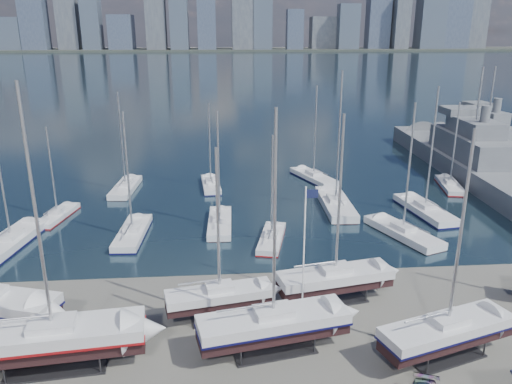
{
  "coord_description": "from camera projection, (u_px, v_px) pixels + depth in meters",
  "views": [
    {
      "loc": [
        -6.32,
        -42.88,
        22.11
      ],
      "look_at": [
        -2.29,
        8.0,
        5.59
      ],
      "focal_mm": 35.0,
      "sensor_mm": 36.0,
      "label": 1
    }
  ],
  "objects": [
    {
      "name": "ground",
      "position": [
        304.0,
        332.0,
        38.47
      ],
      "size": [
        1400.0,
        1400.0,
        0.0
      ],
      "primitive_type": "plane",
      "color": "#605E59",
      "rests_on": "ground"
    },
    {
      "name": "water",
      "position": [
        225.0,
        66.0,
        332.54
      ],
      "size": [
        1400.0,
        600.0,
        0.4
      ],
      "primitive_type": "cube",
      "color": "#172A37",
      "rests_on": "ground"
    },
    {
      "name": "far_shore",
      "position": [
        221.0,
        50.0,
        578.75
      ],
      "size": [
        1400.0,
        80.0,
        2.2
      ],
      "primitive_type": "cube",
      "color": "#2D332D",
      "rests_on": "ground"
    },
    {
      "name": "skyline",
      "position": [
        213.0,
        15.0,
        560.55
      ],
      "size": [
        639.14,
        43.8,
        107.69
      ],
      "color": "#475166",
      "rests_on": "far_shore"
    },
    {
      "name": "sailboat_cradle_1",
      "position": [
        54.0,
        338.0,
        33.81
      ],
      "size": [
        12.48,
        4.7,
        19.42
      ],
      "rotation": [
        0.0,
        0.0,
        0.11
      ],
      "color": "#2D2D33",
      "rests_on": "ground"
    },
    {
      "name": "sailboat_cradle_2",
      "position": [
        220.0,
        296.0,
        39.71
      ],
      "size": [
        8.85,
        4.01,
        14.11
      ],
      "rotation": [
        0.0,
        0.0,
        0.2
      ],
      "color": "#2D2D33",
      "rests_on": "ground"
    },
    {
      "name": "sailboat_cradle_3",
      "position": [
        273.0,
        324.0,
        35.63
      ],
      "size": [
        11.36,
        5.19,
        17.61
      ],
      "rotation": [
        0.0,
        0.0,
        0.2
      ],
      "color": "#2D2D33",
      "rests_on": "ground"
    },
    {
      "name": "sailboat_cradle_4",
      "position": [
        335.0,
        278.0,
        42.35
      ],
      "size": [
        10.22,
        4.66,
        16.1
      ],
      "rotation": [
        0.0,
        0.0,
        0.2
      ],
      "color": "#2D2D33",
      "rests_on": "ground"
    },
    {
      "name": "sailboat_cradle_5",
      "position": [
        447.0,
        331.0,
        34.9
      ],
      "size": [
        10.58,
        5.86,
        16.44
      ],
      "rotation": [
        0.0,
        0.0,
        0.31
      ],
      "color": "#2D2D33",
      "rests_on": "ground"
    },
    {
      "name": "sailboat_moored_0",
      "position": [
        12.0,
        243.0,
        53.79
      ],
      "size": [
        4.91,
        11.82,
        17.15
      ],
      "rotation": [
        0.0,
        0.0,
        1.42
      ],
      "color": "black",
      "rests_on": "water"
    },
    {
      "name": "sailboat_moored_1",
      "position": [
        58.0,
        216.0,
        61.62
      ],
      "size": [
        3.73,
        8.29,
        11.98
      ],
      "rotation": [
        0.0,
        0.0,
        1.38
      ],
      "color": "black",
      "rests_on": "water"
    },
    {
      "name": "sailboat_moored_2",
      "position": [
        126.0,
        189.0,
        72.31
      ],
      "size": [
        3.47,
        10.02,
        14.87
      ],
      "rotation": [
        0.0,
        0.0,
        1.5
      ],
      "color": "black",
      "rests_on": "water"
    },
    {
      "name": "sailboat_moored_3",
      "position": [
        133.0,
        234.0,
        56.09
      ],
      "size": [
        3.31,
        10.03,
        14.8
      ],
      "rotation": [
        0.0,
        0.0,
        1.52
      ],
      "color": "black",
      "rests_on": "water"
    },
    {
      "name": "sailboat_moored_4",
      "position": [
        220.0,
        224.0,
        58.98
      ],
      "size": [
        2.98,
        9.59,
        14.36
      ],
      "rotation": [
        0.0,
        0.0,
        1.54
      ],
      "color": "black",
      "rests_on": "water"
    },
    {
      "name": "sailboat_moored_5",
      "position": [
        211.0,
        185.0,
        73.81
      ],
      "size": [
        3.14,
        8.89,
        13.04
      ],
      "rotation": [
        0.0,
        0.0,
        1.65
      ],
      "color": "black",
      "rests_on": "water"
    },
    {
      "name": "sailboat_moored_6",
      "position": [
        272.0,
        239.0,
        54.72
      ],
      "size": [
        4.19,
        8.66,
        12.48
      ],
      "rotation": [
        0.0,
        0.0,
        1.34
      ],
      "color": "black",
      "rests_on": "water"
    },
    {
      "name": "sailboat_moored_7",
      "position": [
        335.0,
        206.0,
        65.23
      ],
      "size": [
        3.76,
        12.28,
        18.41
      ],
      "rotation": [
        0.0,
        0.0,
        1.54
      ],
      "color": "black",
      "rests_on": "water"
    },
    {
      "name": "sailboat_moored_8",
      "position": [
        314.0,
        178.0,
        77.54
      ],
      "size": [
        6.3,
        10.49,
        15.17
      ],
      "rotation": [
        0.0,
        0.0,
        1.94
      ],
      "color": "black",
      "rests_on": "water"
    },
    {
      "name": "sailboat_moored_9",
      "position": [
        403.0,
        234.0,
        56.19
      ],
      "size": [
        6.51,
        10.78,
        15.75
      ],
      "rotation": [
        0.0,
        0.0,
        1.94
      ],
      "color": "black",
      "rests_on": "water"
    },
    {
      "name": "sailboat_moored_10",
      "position": [
        425.0,
        211.0,
        63.18
      ],
      "size": [
        4.69,
        11.51,
        16.71
      ],
      "rotation": [
        0.0,
        0.0,
        1.71
      ],
      "color": "black",
      "rests_on": "water"
    },
    {
      "name": "sailboat_moored_11",
      "position": [
        450.0,
        186.0,
        73.46
      ],
      "size": [
        4.15,
        9.15,
        13.21
      ],
      "rotation": [
        0.0,
        0.0,
        1.37
      ],
      "color": "black",
      "rests_on": "water"
    },
    {
      "name": "naval_ship_east",
      "position": [
        470.0,
        164.0,
        80.38
      ],
      "size": [
        10.59,
        53.65,
        18.8
      ],
      "rotation": [
        0.0,
        0.0,
        1.53
      ],
      "color": "slate",
      "rests_on": "water"
    },
    {
      "name": "naval_ship_west",
      "position": [
        484.0,
        145.0,
        94.0
      ],
      "size": [
        11.16,
        38.33,
        17.41
      ],
      "rotation": [
        0.0,
        0.0,
        1.71
      ],
      "color": "slate",
      "rests_on": "water"
    },
    {
      "name": "flagpole",
      "position": [
        305.0,
        246.0,
        38.14
      ],
      "size": [
        0.99,
        0.12,
        11.2
      ],
      "color": "white",
      "rests_on": "ground"
    }
  ]
}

